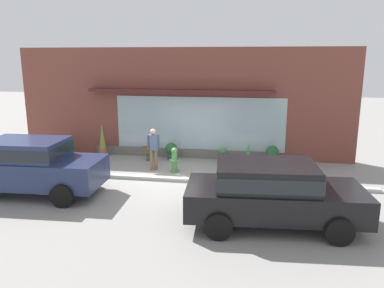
% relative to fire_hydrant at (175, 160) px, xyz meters
% --- Properties ---
extents(ground_plane, '(60.00, 60.00, 0.00)m').
position_rel_fire_hydrant_xyz_m(ground_plane, '(-0.21, -0.83, -0.46)').
color(ground_plane, gray).
extents(curb_strip, '(14.00, 0.24, 0.12)m').
position_rel_fire_hydrant_xyz_m(curb_strip, '(-0.21, -1.03, -0.40)').
color(curb_strip, '#B2B2AD').
rests_on(curb_strip, ground_plane).
extents(storefront, '(14.00, 0.81, 4.51)m').
position_rel_fire_hydrant_xyz_m(storefront, '(-0.19, 2.35, 1.74)').
color(storefront, brown).
rests_on(storefront, ground_plane).
extents(fire_hydrant, '(0.39, 0.35, 0.91)m').
position_rel_fire_hydrant_xyz_m(fire_hydrant, '(0.00, 0.00, 0.00)').
color(fire_hydrant, '#4C8C47').
rests_on(fire_hydrant, ground_plane).
extents(pedestrian_with_handbag, '(0.62, 0.37, 1.57)m').
position_rel_fire_hydrant_xyz_m(pedestrian_with_handbag, '(-0.84, 0.09, 0.44)').
color(pedestrian_with_handbag, brown).
rests_on(pedestrian_with_handbag, ground_plane).
extents(parked_car_navy, '(4.23, 2.13, 1.70)m').
position_rel_fire_hydrant_xyz_m(parked_car_navy, '(-3.79, -2.98, 0.50)').
color(parked_car_navy, navy).
rests_on(parked_car_navy, ground_plane).
extents(parked_car_black, '(4.45, 2.32, 1.59)m').
position_rel_fire_hydrant_xyz_m(parked_car_black, '(3.30, -3.98, 0.44)').
color(parked_car_black, black).
rests_on(parked_car_black, ground_plane).
extents(potted_plant_doorstep, '(0.25, 0.25, 0.94)m').
position_rel_fire_hydrant_xyz_m(potted_plant_doorstep, '(2.64, 1.35, -0.01)').
color(potted_plant_doorstep, '#33473D').
rests_on(potted_plant_doorstep, ground_plane).
extents(potted_plant_by_entrance, '(0.30, 0.30, 1.38)m').
position_rel_fire_hydrant_xyz_m(potted_plant_by_entrance, '(-3.49, 1.73, 0.20)').
color(potted_plant_by_entrance, '#9E6042').
rests_on(potted_plant_by_entrance, ground_plane).
extents(potted_plant_near_hydrant, '(0.54, 0.54, 0.80)m').
position_rel_fire_hydrant_xyz_m(potted_plant_near_hydrant, '(-5.12, 1.47, -0.05)').
color(potted_plant_near_hydrant, '#9E6042').
rests_on(potted_plant_near_hydrant, ground_plane).
extents(potted_plant_window_center, '(0.49, 0.49, 0.72)m').
position_rel_fire_hydrant_xyz_m(potted_plant_window_center, '(-0.49, 1.62, -0.05)').
color(potted_plant_window_center, '#33473D').
rests_on(potted_plant_window_center, ground_plane).
extents(potted_plant_window_right, '(0.35, 0.35, 0.54)m').
position_rel_fire_hydrant_xyz_m(potted_plant_window_right, '(-1.33, 1.36, -0.17)').
color(potted_plant_window_right, '#4C4C51').
rests_on(potted_plant_window_right, ground_plane).
extents(potted_plant_low_front, '(0.30, 0.30, 0.63)m').
position_rel_fire_hydrant_xyz_m(potted_plant_low_front, '(1.64, 1.56, -0.16)').
color(potted_plant_low_front, '#4C4C51').
rests_on(potted_plant_low_front, ground_plane).
extents(potted_plant_trailing_edge, '(0.52, 0.52, 0.79)m').
position_rel_fire_hydrant_xyz_m(potted_plant_trailing_edge, '(3.54, 1.45, -0.03)').
color(potted_plant_trailing_edge, '#B7B2A3').
rests_on(potted_plant_trailing_edge, ground_plane).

